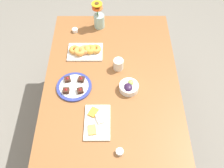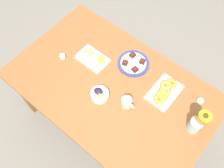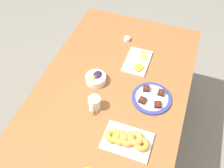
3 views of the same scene
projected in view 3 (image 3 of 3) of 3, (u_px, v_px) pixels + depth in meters
ground_plane at (112, 138)px, 2.26m from camera, size 6.00×6.00×0.00m
dining_table at (112, 95)px, 1.75m from camera, size 1.60×1.00×0.74m
coffee_mug at (94, 103)px, 1.55m from camera, size 0.11×0.08×0.09m
grape_bowl at (96, 78)px, 1.70m from camera, size 0.14×0.14×0.07m
cheese_platter at (138, 61)px, 1.83m from camera, size 0.26×0.17×0.03m
croissant_platter at (127, 140)px, 1.42m from camera, size 0.19×0.28×0.05m
jam_cup_honey at (127, 39)px, 1.98m from camera, size 0.05×0.05×0.03m
dessert_plate at (152, 98)px, 1.62m from camera, size 0.26×0.26×0.05m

